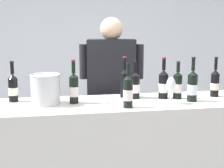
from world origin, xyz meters
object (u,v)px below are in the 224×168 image
at_px(wine_bottle_3, 74,88).
at_px(wine_bottle_5, 192,86).
at_px(wine_bottle_7, 178,85).
at_px(ice_bucket, 45,89).
at_px(wine_glass, 171,86).
at_px(person_server, 111,106).
at_px(wine_bottle_6, 128,91).
at_px(wine_bottle_9, 13,88).
at_px(wine_bottle_1, 124,82).
at_px(wine_bottle_8, 135,85).
at_px(wine_bottle_0, 215,83).
at_px(wine_bottle_10, 163,84).

bearing_deg(wine_bottle_3, wine_bottle_5, -6.12).
bearing_deg(wine_bottle_7, wine_bottle_5, -55.64).
relative_size(wine_bottle_7, ice_bucket, 1.34).
xyz_separation_m(wine_bottle_5, wine_glass, (-0.20, -0.06, 0.02)).
height_order(ice_bucket, person_server, person_server).
xyz_separation_m(wine_bottle_6, wine_glass, (0.36, 0.06, 0.02)).
distance_m(wine_bottle_7, ice_bucket, 1.09).
bearing_deg(wine_glass, wine_bottle_9, 166.26).
distance_m(wine_bottle_1, wine_bottle_3, 0.46).
relative_size(wine_bottle_1, wine_bottle_7, 1.10).
height_order(wine_bottle_6, wine_bottle_8, wine_bottle_6).
bearing_deg(wine_bottle_7, wine_bottle_3, -178.99).
relative_size(wine_bottle_0, wine_bottle_7, 1.08).
xyz_separation_m(wine_bottle_1, wine_glass, (0.31, -0.31, 0.01)).
distance_m(wine_bottle_5, ice_bucket, 1.17).
distance_m(wine_bottle_3, wine_bottle_10, 0.76).
height_order(wine_bottle_0, ice_bucket, wine_bottle_0).
bearing_deg(wine_bottle_10, wine_bottle_1, 161.45).
bearing_deg(ice_bucket, wine_bottle_9, 151.78).
bearing_deg(wine_bottle_6, wine_bottle_3, 151.18).
bearing_deg(wine_bottle_1, person_server, 95.95).
height_order(wine_bottle_7, wine_glass, wine_bottle_7).
height_order(wine_bottle_3, wine_glass, wine_bottle_3).
xyz_separation_m(wine_bottle_7, wine_glass, (-0.12, -0.17, 0.03)).
height_order(wine_bottle_1, wine_bottle_8, wine_bottle_1).
xyz_separation_m(wine_bottle_8, wine_glass, (0.23, -0.24, 0.03)).
distance_m(wine_bottle_6, wine_glass, 0.36).
relative_size(wine_bottle_3, wine_bottle_10, 0.99).
bearing_deg(wine_glass, person_server, 116.62).
bearing_deg(wine_bottle_0, wine_bottle_3, -178.12).
bearing_deg(wine_bottle_0, wine_glass, -157.40).
height_order(wine_bottle_3, wine_bottle_5, wine_bottle_5).
distance_m(wine_bottle_5, wine_glass, 0.21).
distance_m(wine_bottle_1, ice_bucket, 0.67).
xyz_separation_m(wine_bottle_1, wine_bottle_7, (0.43, -0.13, -0.02)).
bearing_deg(wine_bottle_9, wine_bottle_10, -4.66).
height_order(wine_bottle_1, wine_bottle_9, wine_bottle_1).
distance_m(wine_bottle_7, wine_glass, 0.21).
distance_m(wine_bottle_0, wine_bottle_3, 1.22).
xyz_separation_m(wine_bottle_1, wine_bottle_3, (-0.44, -0.15, -0.01)).
distance_m(ice_bucket, person_server, 0.87).
bearing_deg(wine_bottle_5, wine_bottle_8, 157.00).
height_order(wine_bottle_0, wine_bottle_3, wine_bottle_3).
height_order(wine_bottle_7, wine_bottle_9, wine_bottle_9).
bearing_deg(wine_bottle_10, wine_bottle_0, -0.31).
bearing_deg(wine_bottle_0, wine_bottle_1, 172.10).
distance_m(wine_bottle_5, wine_bottle_7, 0.14).
distance_m(wine_bottle_9, ice_bucket, 0.29).
relative_size(wine_bottle_1, wine_bottle_10, 1.01).
distance_m(wine_bottle_1, wine_bottle_10, 0.33).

